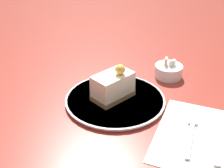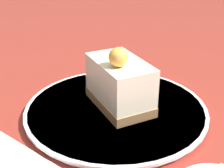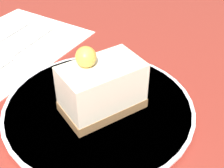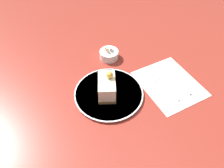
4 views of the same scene
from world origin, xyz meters
name	(u,v)px [view 2 (image 2 of 4)]	position (x,y,z in m)	size (l,w,h in m)	color
ground_plane	(97,122)	(0.00, 0.00, 0.00)	(4.00, 4.00, 0.00)	maroon
plate	(114,108)	(-0.03, 0.00, 0.01)	(0.26, 0.26, 0.01)	white
cake_slice	(121,84)	(-0.04, 0.00, 0.05)	(0.09, 0.12, 0.09)	olive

